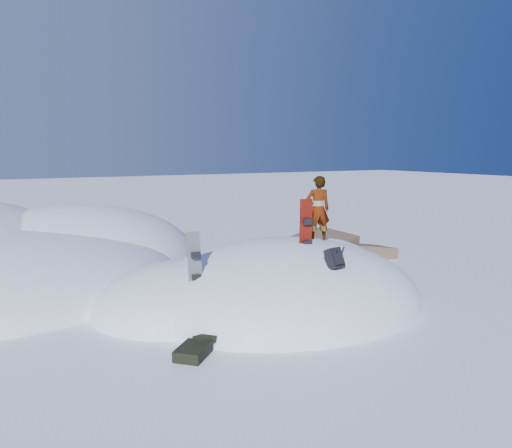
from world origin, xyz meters
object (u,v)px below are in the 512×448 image
snowboard_red (306,235)px  backpack (335,259)px  snowboard_dark (195,268)px  person (318,209)px

snowboard_red → backpack: bearing=-95.4°
snowboard_red → snowboard_dark: size_ratio=1.12×
snowboard_dark → snowboard_red: bearing=6.5°
snowboard_dark → backpack: bearing=-21.1°
backpack → person: (0.91, 1.86, 0.79)m
snowboard_red → backpack: snowboard_red is taller
backpack → snowboard_red: bearing=74.4°
snowboard_dark → backpack: snowboard_dark is taller
snowboard_red → person: (0.71, 0.51, 0.50)m
snowboard_dark → person: bearing=14.5°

